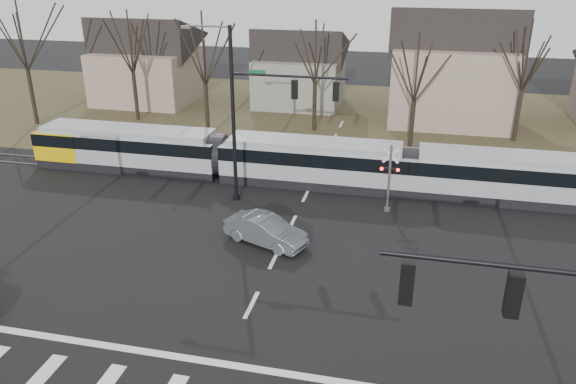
# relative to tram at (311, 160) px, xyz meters

# --- Properties ---
(ground) EXTENTS (140.00, 140.00, 0.00)m
(ground) POSITION_rel_tram_xyz_m (0.06, -16.00, -1.57)
(ground) COLOR black
(grass_verge) EXTENTS (140.00, 28.00, 0.01)m
(grass_verge) POSITION_rel_tram_xyz_m (0.06, 16.00, -1.57)
(grass_verge) COLOR #38331E
(grass_verge) RESTS_ON ground
(stop_line) EXTENTS (28.00, 0.35, 0.01)m
(stop_line) POSITION_rel_tram_xyz_m (0.06, -17.80, -1.57)
(stop_line) COLOR silver
(stop_line) RESTS_ON ground
(lane_dashes) EXTENTS (0.18, 30.00, 0.01)m
(lane_dashes) POSITION_rel_tram_xyz_m (0.06, -0.00, -1.57)
(lane_dashes) COLOR silver
(lane_dashes) RESTS_ON ground
(rail_pair) EXTENTS (90.00, 1.52, 0.06)m
(rail_pair) POSITION_rel_tram_xyz_m (0.06, -0.20, -1.54)
(rail_pair) COLOR #59595E
(rail_pair) RESTS_ON ground
(tram) EXTENTS (38.12, 2.83, 2.89)m
(tram) POSITION_rel_tram_xyz_m (0.00, 0.00, 0.00)
(tram) COLOR gray
(tram) RESTS_ON ground
(sedan) EXTENTS (4.47, 5.43, 1.45)m
(sedan) POSITION_rel_tram_xyz_m (-0.76, -8.51, -0.85)
(sedan) COLOR #4D5255
(sedan) RESTS_ON ground
(signal_pole_far) EXTENTS (9.28, 0.44, 10.20)m
(signal_pole_far) POSITION_rel_tram_xyz_m (-2.34, -3.50, 4.12)
(signal_pole_far) COLOR black
(signal_pole_far) RESTS_ON ground
(rail_crossing_signal) EXTENTS (1.08, 0.36, 4.00)m
(rail_crossing_signal) POSITION_rel_tram_xyz_m (5.06, -3.21, 0.31)
(rail_crossing_signal) COLOR #59595B
(rail_crossing_signal) RESTS_ON ground
(tree_row) EXTENTS (59.20, 7.20, 10.00)m
(tree_row) POSITION_rel_tram_xyz_m (2.06, 10.00, 3.43)
(tree_row) COLOR black
(tree_row) RESTS_ON ground
(house_a) EXTENTS (9.72, 8.64, 8.60)m
(house_a) POSITION_rel_tram_xyz_m (-19.94, 18.00, 2.89)
(house_a) COLOR gray
(house_a) RESTS_ON ground
(house_b) EXTENTS (8.64, 7.56, 7.65)m
(house_b) POSITION_rel_tram_xyz_m (-4.94, 20.00, 2.39)
(house_b) COLOR slate
(house_b) RESTS_ON ground
(house_c) EXTENTS (10.80, 8.64, 10.10)m
(house_c) POSITION_rel_tram_xyz_m (9.06, 17.00, 3.66)
(house_c) COLOR gray
(house_c) RESTS_ON ground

